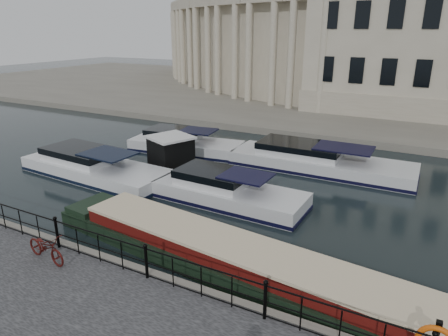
# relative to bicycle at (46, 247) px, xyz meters

# --- Properties ---
(ground_plane) EXTENTS (160.00, 160.00, 0.00)m
(ground_plane) POSITION_rel_bicycle_xyz_m (3.63, 3.04, -1.05)
(ground_plane) COLOR black
(ground_plane) RESTS_ON ground
(far_bank) EXTENTS (120.00, 42.00, 0.55)m
(far_bank) POSITION_rel_bicycle_xyz_m (3.63, 42.04, -0.77)
(far_bank) COLOR #6B665B
(far_bank) RESTS_ON ground_plane
(railing) EXTENTS (24.14, 0.14, 1.22)m
(railing) POSITION_rel_bicycle_xyz_m (3.63, 0.79, 0.15)
(railing) COLOR black
(railing) RESTS_ON near_quay
(civic_building) EXTENTS (53.55, 31.84, 16.85)m
(civic_building) POSITION_rel_bicycle_xyz_m (2.63, 37.74, 5.99)
(civic_building) COLOR #ADA38C
(civic_building) RESTS_ON far_bank
(bicycle) EXTENTS (1.96, 0.88, 1.00)m
(bicycle) POSITION_rel_bicycle_xyz_m (0.00, 0.00, 0.00)
(bicycle) COLOR #400E0B
(bicycle) RESTS_ON near_quay
(narrowboat) EXTENTS (17.00, 4.08, 1.61)m
(narrowboat) POSITION_rel_bicycle_xyz_m (5.96, 2.96, -0.68)
(narrowboat) COLOR black
(narrowboat) RESTS_ON ground_plane
(harbour_hut) EXTENTS (3.83, 3.56, 2.19)m
(harbour_hut) POSITION_rel_bicycle_xyz_m (-2.40, 10.71, -0.10)
(harbour_hut) COLOR #6B665B
(harbour_hut) RESTS_ON ground_plane
(cabin_cruisers) EXTENTS (21.16, 10.48, 1.99)m
(cabin_cruisers) POSITION_rel_bicycle_xyz_m (-0.23, 11.55, -0.68)
(cabin_cruisers) COLOR white
(cabin_cruisers) RESTS_ON ground_plane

